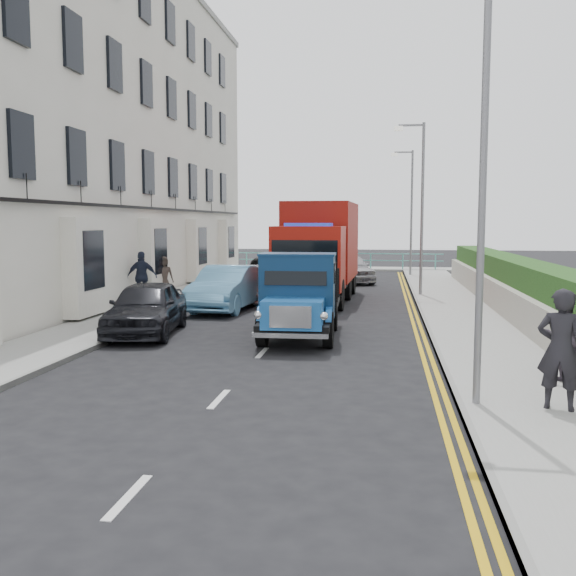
# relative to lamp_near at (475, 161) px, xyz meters

# --- Properties ---
(ground) EXTENTS (120.00, 120.00, 0.00)m
(ground) POSITION_rel_lamp_near_xyz_m (-4.18, 2.00, -4.00)
(ground) COLOR black
(ground) RESTS_ON ground
(pavement_west) EXTENTS (2.40, 38.00, 0.12)m
(pavement_west) POSITION_rel_lamp_near_xyz_m (-9.38, 11.00, -3.94)
(pavement_west) COLOR gray
(pavement_west) RESTS_ON ground
(pavement_east) EXTENTS (2.60, 38.00, 0.12)m
(pavement_east) POSITION_rel_lamp_near_xyz_m (1.12, 11.00, -3.94)
(pavement_east) COLOR gray
(pavement_east) RESTS_ON ground
(promenade) EXTENTS (30.00, 2.50, 0.12)m
(promenade) POSITION_rel_lamp_near_xyz_m (-4.18, 31.00, -3.94)
(promenade) COLOR gray
(promenade) RESTS_ON ground
(sea_plane) EXTENTS (120.00, 120.00, 0.00)m
(sea_plane) POSITION_rel_lamp_near_xyz_m (-4.18, 62.00, -4.00)
(sea_plane) COLOR slate
(sea_plane) RESTS_ON ground
(terrace_west) EXTENTS (6.31, 30.20, 14.25)m
(terrace_west) POSITION_rel_lamp_near_xyz_m (-13.65, 15.00, 3.17)
(terrace_west) COLOR silver
(terrace_west) RESTS_ON ground
(garden_east) EXTENTS (1.45, 28.00, 1.75)m
(garden_east) POSITION_rel_lamp_near_xyz_m (3.03, 11.00, -3.10)
(garden_east) COLOR #B2AD9E
(garden_east) RESTS_ON ground
(seafront_railing) EXTENTS (13.00, 0.08, 1.11)m
(seafront_railing) POSITION_rel_lamp_near_xyz_m (-4.18, 30.20, -3.42)
(seafront_railing) COLOR #59B2A5
(seafront_railing) RESTS_ON ground
(lamp_near) EXTENTS (1.23, 0.18, 7.00)m
(lamp_near) POSITION_rel_lamp_near_xyz_m (0.00, 0.00, 0.00)
(lamp_near) COLOR slate
(lamp_near) RESTS_ON ground
(lamp_mid) EXTENTS (1.23, 0.18, 7.00)m
(lamp_mid) POSITION_rel_lamp_near_xyz_m (0.00, 16.00, 0.00)
(lamp_mid) COLOR slate
(lamp_mid) RESTS_ON ground
(lamp_far) EXTENTS (1.23, 0.18, 7.00)m
(lamp_far) POSITION_rel_lamp_near_xyz_m (0.00, 26.00, 0.00)
(lamp_far) COLOR slate
(lamp_far) RESTS_ON ground
(bedford_lorry) EXTENTS (2.03, 4.79, 2.23)m
(bedford_lorry) POSITION_rel_lamp_near_xyz_m (-3.54, 5.58, -2.97)
(bedford_lorry) COLOR black
(bedford_lorry) RESTS_ON ground
(red_lorry) EXTENTS (2.69, 7.36, 3.82)m
(red_lorry) POSITION_rel_lamp_near_xyz_m (-3.87, 14.37, -1.97)
(red_lorry) COLOR black
(red_lorry) RESTS_ON ground
(parked_car_front) EXTENTS (2.28, 4.48, 1.46)m
(parked_car_front) POSITION_rel_lamp_near_xyz_m (-7.78, 6.04, -3.27)
(parked_car_front) COLOR black
(parked_car_front) RESTS_ON ground
(parked_car_mid) EXTENTS (1.93, 4.75, 1.53)m
(parked_car_mid) POSITION_rel_lamp_near_xyz_m (-6.78, 11.10, -3.23)
(parked_car_mid) COLOR #65A9D9
(parked_car_mid) RESTS_ON ground
(parked_car_rear) EXTENTS (2.40, 4.66, 1.29)m
(parked_car_rear) POSITION_rel_lamp_near_xyz_m (-6.78, 14.00, -3.35)
(parked_car_rear) COLOR #BAB8BE
(parked_car_rear) RESTS_ON ground
(seafront_car_left) EXTENTS (4.18, 6.15, 1.56)m
(seafront_car_left) POSITION_rel_lamp_near_xyz_m (-6.43, 24.84, -3.22)
(seafront_car_left) COLOR black
(seafront_car_left) RESTS_ON ground
(seafront_car_right) EXTENTS (3.09, 4.62, 1.46)m
(seafront_car_right) POSITION_rel_lamp_near_xyz_m (-3.09, 22.00, -3.27)
(seafront_car_right) COLOR #A9A9AE
(seafront_car_right) RESTS_ON ground
(pedestrian_east_near) EXTENTS (0.81, 0.65, 1.91)m
(pedestrian_east_near) POSITION_rel_lamp_near_xyz_m (1.35, -0.17, -2.92)
(pedestrian_east_near) COLOR black
(pedestrian_east_near) RESTS_ON pavement_east
(pedestrian_east_far) EXTENTS (0.94, 0.82, 1.65)m
(pedestrian_east_far) POSITION_rel_lamp_near_xyz_m (1.92, 1.85, -3.05)
(pedestrian_east_far) COLOR #322B35
(pedestrian_east_far) RESTS_ON pavement_east
(pedestrian_west_near) EXTENTS (1.16, 0.65, 1.86)m
(pedestrian_west_near) POSITION_rel_lamp_near_xyz_m (-10.18, 11.93, -2.95)
(pedestrian_west_near) COLOR #1C2233
(pedestrian_west_near) RESTS_ON pavement_west
(pedestrian_west_far) EXTENTS (0.91, 0.81, 1.57)m
(pedestrian_west_far) POSITION_rel_lamp_near_xyz_m (-10.18, 14.27, -3.09)
(pedestrian_west_far) COLOR #393029
(pedestrian_west_far) RESTS_ON pavement_west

